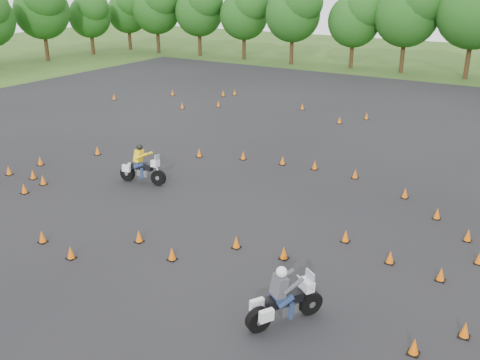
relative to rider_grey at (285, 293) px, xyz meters
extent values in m
plane|color=#2D5119|center=(-5.33, 2.31, -0.96)|extent=(140.00, 140.00, 0.00)
plane|color=black|center=(-5.33, 8.31, -0.96)|extent=(62.00, 62.00, 0.00)
cone|color=#E16009|center=(-16.93, 5.38, -0.73)|extent=(0.26, 0.26, 0.45)
cone|color=#E16009|center=(-10.65, 10.77, -0.73)|extent=(0.26, 0.26, 0.45)
cone|color=#E16009|center=(-17.44, 25.28, -0.73)|extent=(0.26, 0.26, 0.45)
cone|color=#E16009|center=(-15.59, 3.85, -0.73)|extent=(0.26, 0.26, 0.45)
cone|color=#E16009|center=(0.45, 10.89, -0.73)|extent=(0.26, 0.26, 0.45)
cone|color=#E16009|center=(-4.94, 1.14, -0.73)|extent=(0.26, 0.26, 0.45)
cone|color=#E16009|center=(-6.22, 12.02, -0.73)|extent=(0.26, 0.26, 0.45)
cone|color=#E16009|center=(-14.42, 2.43, -0.73)|extent=(0.26, 0.26, 0.45)
cone|color=#E16009|center=(-6.75, 21.34, -0.73)|extent=(0.26, 0.26, 0.45)
cone|color=#E16009|center=(-4.49, 12.23, -0.73)|extent=(0.26, 0.26, 0.45)
cone|color=#E16009|center=(-5.57, 23.28, -0.73)|extent=(0.26, 0.26, 0.45)
cone|color=#E16009|center=(-17.07, 3.60, -0.73)|extent=(0.26, 0.26, 0.45)
cone|color=#E16009|center=(-8.02, -0.62, -0.73)|extent=(0.26, 0.26, 0.45)
cone|color=#E16009|center=(-1.66, 3.24, -0.73)|extent=(0.26, 0.26, 0.45)
cone|color=#E16009|center=(-6.82, 1.56, -0.73)|extent=(0.26, 0.26, 0.45)
cone|color=#E16009|center=(4.21, 6.42, -0.73)|extent=(0.26, 0.26, 0.45)
cone|color=#E16009|center=(1.59, 4.86, -0.73)|extent=(0.26, 0.26, 0.45)
cone|color=#E16009|center=(-14.56, 3.60, -0.73)|extent=(0.26, 0.26, 0.45)
cone|color=#E16009|center=(-16.26, 21.11, -0.73)|extent=(0.26, 0.26, 0.45)
cone|color=#E16009|center=(-10.50, 23.53, -0.73)|extent=(0.26, 0.26, 0.45)
cone|color=#E16009|center=(-21.65, 22.45, -0.73)|extent=(0.26, 0.26, 0.45)
cone|color=#E16009|center=(-24.62, 18.79, -0.73)|extent=(0.26, 0.26, 0.45)
cone|color=#E16009|center=(-17.99, 24.41, -0.73)|extent=(0.26, 0.26, 0.45)
cone|color=#E16009|center=(4.52, 1.96, -0.73)|extent=(0.26, 0.26, 0.45)
cone|color=#E16009|center=(3.32, 4.62, -0.73)|extent=(0.26, 0.26, 0.45)
cone|color=#E16009|center=(-3.50, 3.05, -0.73)|extent=(0.26, 0.26, 0.45)
cone|color=#E16009|center=(2.15, 9.39, -0.73)|extent=(0.26, 0.26, 0.45)
cone|color=#E16009|center=(-8.39, 11.66, -0.73)|extent=(0.26, 0.26, 0.45)
cone|color=#E16009|center=(3.52, 0.53, -0.73)|extent=(0.26, 0.26, 0.45)
cone|color=#E16009|center=(-18.20, 19.20, -0.73)|extent=(0.26, 0.26, 0.45)
cone|color=#E16009|center=(-0.29, 5.57, -0.73)|extent=(0.26, 0.26, 0.45)
cone|color=#E16009|center=(-15.66, 8.18, -0.73)|extent=(0.26, 0.26, 0.45)
cone|color=#E16009|center=(-2.29, 12.08, -0.73)|extent=(0.26, 0.26, 0.45)
cone|color=#E16009|center=(3.57, 8.00, -0.73)|extent=(0.26, 0.26, 0.45)
cone|color=#E16009|center=(-9.85, -0.33, -0.73)|extent=(0.26, 0.26, 0.45)
camera|label=1|loc=(5.58, -11.56, 8.33)|focal=40.00mm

